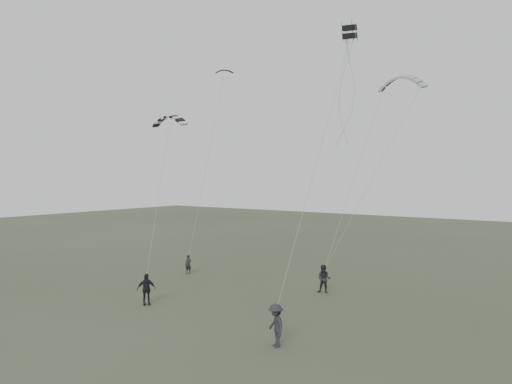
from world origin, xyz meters
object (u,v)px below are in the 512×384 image
Objects in this scene: flyer_far at (276,325)px; kite_dark_small at (224,70)px; flyer_right at (324,279)px; flyer_center at (146,289)px; kite_box at (350,32)px; flyer_left at (188,264)px; kite_pale_large at (401,77)px; kite_striped at (169,116)px.

kite_dark_small reaches higher than flyer_far.
flyer_center reaches higher than flyer_right.
flyer_center is at bearing -168.40° from kite_box.
flyer_center is at bearing -76.91° from flyer_left.
kite_box reaches higher than flyer_center.
kite_pale_large reaches higher than flyer_center.
flyer_right is at bearing -6.21° from flyer_center.
flyer_far is at bearing -87.36° from flyer_right.
flyer_left is at bearing -178.26° from flyer_far.
flyer_left is at bearing -122.73° from kite_dark_small.
kite_dark_small is (-11.88, 4.17, 15.89)m from flyer_right.
flyer_left is 0.43× the size of kite_pale_large.
flyer_center is (4.49, -8.44, 0.21)m from flyer_left.
kite_striped is (1.24, -7.78, -4.76)m from kite_dark_small.
kite_dark_small reaches higher than kite_striped.
kite_pale_large is at bearing -26.77° from kite_dark_small.
kite_dark_small is 2.06× the size of kite_box.
flyer_right is 2.53× the size of kite_box.
flyer_left is 11.83m from flyer_right.
flyer_center reaches higher than flyer_left.
flyer_right is 20.27m from kite_dark_small.
flyer_far is 0.70× the size of kite_striped.
kite_box reaches higher than flyer_right.
flyer_center is 12.75m from kite_striped.
kite_dark_small is 0.54× the size of kite_striped.
flyer_far is (3.06, -10.50, 0.04)m from flyer_right.
kite_striped reaches higher than flyer_left.
flyer_far is at bearing -65.41° from flyer_center.
flyer_right is 15.65m from kite_box.
flyer_left is 0.79× the size of flyer_right.
kite_box is at bearing -26.88° from flyer_left.
kite_dark_small is 0.44× the size of kite_pale_large.
flyer_far is 1.29× the size of kite_dark_small.
kite_pale_large reaches higher than flyer_left.
kite_pale_large is 16.87m from kite_striped.
kite_box is (0.45, -9.60, 0.88)m from kite_pale_large.
flyer_right is at bearing -52.71° from kite_dark_small.
kite_pale_large is (14.89, 1.72, -1.97)m from kite_dark_small.
flyer_right is 11.54m from flyer_center.
flyer_center is at bearing -152.97° from flyer_far.
kite_pale_large is (14.84, 6.36, 14.12)m from flyer_left.
flyer_right is 0.67× the size of kite_striped.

